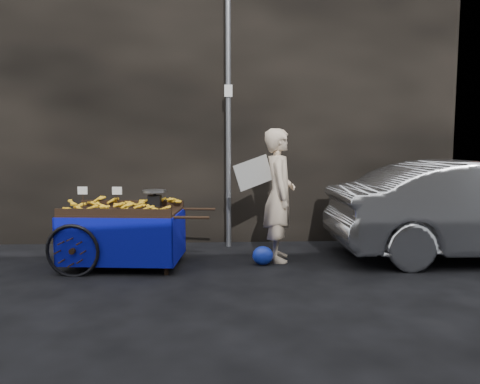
{
  "coord_description": "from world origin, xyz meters",
  "views": [
    {
      "loc": [
        0.12,
        -5.91,
        1.64
      ],
      "look_at": [
        0.44,
        0.5,
        0.94
      ],
      "focal_mm": 35.0,
      "sensor_mm": 36.0,
      "label": 1
    }
  ],
  "objects": [
    {
      "name": "banana_cart",
      "position": [
        -1.15,
        0.19,
        0.67
      ],
      "size": [
        2.07,
        1.12,
        1.09
      ],
      "rotation": [
        0.0,
        0.0,
        -0.1
      ],
      "color": "black",
      "rests_on": "ground"
    },
    {
      "name": "ground",
      "position": [
        0.0,
        0.0,
        0.0
      ],
      "size": [
        80.0,
        80.0,
        0.0
      ],
      "primitive_type": "plane",
      "color": "black",
      "rests_on": "ground"
    },
    {
      "name": "plastic_bag",
      "position": [
        0.73,
        0.17,
        0.13
      ],
      "size": [
        0.28,
        0.22,
        0.25
      ],
      "primitive_type": "ellipsoid",
      "color": "#1A33C8",
      "rests_on": "ground"
    },
    {
      "name": "street_pole",
      "position": [
        0.3,
        1.3,
        2.01
      ],
      "size": [
        0.12,
        0.1,
        4.0
      ],
      "color": "slate",
      "rests_on": "ground"
    },
    {
      "name": "building_wall",
      "position": [
        0.39,
        2.6,
        2.5
      ],
      "size": [
        13.5,
        2.0,
        5.0
      ],
      "color": "black",
      "rests_on": "ground"
    },
    {
      "name": "vendor",
      "position": [
        0.97,
        0.41,
        0.91
      ],
      "size": [
        0.89,
        0.69,
        1.81
      ],
      "rotation": [
        0.0,
        0.0,
        1.49
      ],
      "color": "beige",
      "rests_on": "ground"
    }
  ]
}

